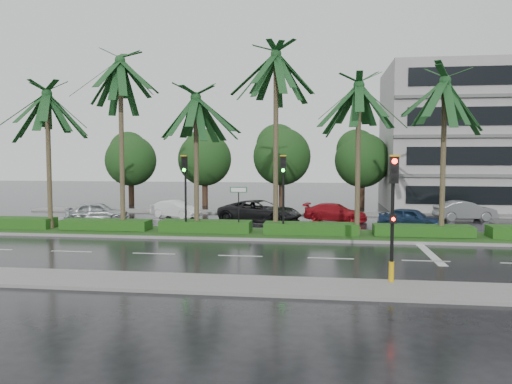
# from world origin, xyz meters

# --- Properties ---
(ground) EXTENTS (120.00, 120.00, 0.00)m
(ground) POSITION_xyz_m (0.00, 0.00, 0.00)
(ground) COLOR black
(ground) RESTS_ON ground
(near_sidewalk) EXTENTS (40.00, 2.40, 0.12)m
(near_sidewalk) POSITION_xyz_m (0.00, -10.20, 0.06)
(near_sidewalk) COLOR slate
(near_sidewalk) RESTS_ON ground
(far_sidewalk) EXTENTS (40.00, 2.00, 0.12)m
(far_sidewalk) POSITION_xyz_m (0.00, 12.00, 0.06)
(far_sidewalk) COLOR slate
(far_sidewalk) RESTS_ON ground
(median) EXTENTS (36.00, 4.00, 0.15)m
(median) POSITION_xyz_m (0.00, 1.00, 0.08)
(median) COLOR gray
(median) RESTS_ON ground
(hedge) EXTENTS (35.20, 1.40, 0.60)m
(hedge) POSITION_xyz_m (0.00, 1.00, 0.45)
(hedge) COLOR #1B4012
(hedge) RESTS_ON median
(lane_markings) EXTENTS (34.00, 13.06, 0.01)m
(lane_markings) POSITION_xyz_m (3.04, -0.43, 0.01)
(lane_markings) COLOR silver
(lane_markings) RESTS_ON ground
(palm_row) EXTENTS (26.30, 4.20, 10.76)m
(palm_row) POSITION_xyz_m (-1.25, 1.02, 8.11)
(palm_row) COLOR #423526
(palm_row) RESTS_ON median
(signal_near) EXTENTS (0.34, 0.45, 4.36)m
(signal_near) POSITION_xyz_m (6.00, -9.39, 2.50)
(signal_near) COLOR black
(signal_near) RESTS_ON near_sidewalk
(signal_median_left) EXTENTS (0.34, 0.42, 4.36)m
(signal_median_left) POSITION_xyz_m (-4.00, 0.30, 3.00)
(signal_median_left) COLOR black
(signal_median_left) RESTS_ON median
(signal_median_right) EXTENTS (0.34, 0.42, 4.36)m
(signal_median_right) POSITION_xyz_m (1.50, 0.30, 3.00)
(signal_median_right) COLOR black
(signal_median_right) RESTS_ON median
(street_sign) EXTENTS (0.95, 0.09, 2.60)m
(street_sign) POSITION_xyz_m (-1.00, 0.48, 2.12)
(street_sign) COLOR black
(street_sign) RESTS_ON median
(bg_trees) EXTENTS (32.70, 5.10, 7.37)m
(bg_trees) POSITION_xyz_m (-0.03, 17.59, 4.49)
(bg_trees) COLOR #342117
(bg_trees) RESTS_ON ground
(building) EXTENTS (16.00, 10.00, 12.00)m
(building) POSITION_xyz_m (17.00, 18.00, 6.00)
(building) COLOR gray
(building) RESTS_ON ground
(car_silver) EXTENTS (2.72, 4.41, 1.40)m
(car_silver) POSITION_xyz_m (-11.50, 5.13, 0.70)
(car_silver) COLOR silver
(car_silver) RESTS_ON ground
(car_white) EXTENTS (2.64, 4.01, 1.25)m
(car_white) POSITION_xyz_m (-7.00, 8.34, 0.62)
(car_white) COLOR white
(car_white) RESTS_ON ground
(car_darkgrey) EXTENTS (4.00, 6.04, 1.54)m
(car_darkgrey) POSITION_xyz_m (-0.50, 6.13, 0.77)
(car_darkgrey) COLOR black
(car_darkgrey) RESTS_ON ground
(car_red) EXTENTS (2.48, 4.54, 1.25)m
(car_red) POSITION_xyz_m (4.50, 7.67, 0.62)
(car_red) COLOR #A7121B
(car_red) RESTS_ON ground
(car_blue) EXTENTS (3.04, 4.19, 1.33)m
(car_blue) POSITION_xyz_m (9.00, 4.45, 0.66)
(car_blue) COLOR navy
(car_blue) RESTS_ON ground
(car_grey) EXTENTS (2.08, 4.30, 1.36)m
(car_grey) POSITION_xyz_m (13.50, 9.57, 0.68)
(car_grey) COLOR slate
(car_grey) RESTS_ON ground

